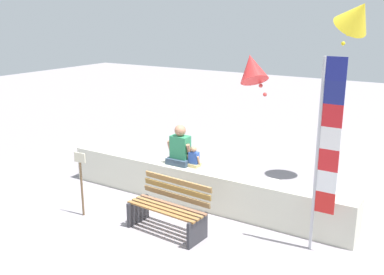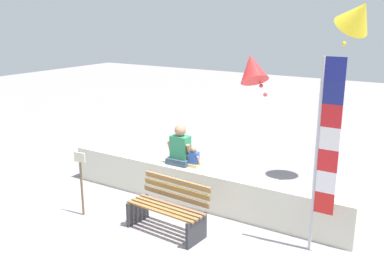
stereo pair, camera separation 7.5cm
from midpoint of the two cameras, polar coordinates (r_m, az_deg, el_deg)
name	(u,v)px [view 1 (the left image)]	position (r m, az deg, el deg)	size (l,w,h in m)	color
ground_plane	(169,223)	(8.06, -3.20, -11.01)	(40.00, 40.00, 0.00)	gray
seawall_ledge	(198,186)	(8.67, 0.57, -6.33)	(6.03, 0.51, 0.74)	beige
park_bench	(169,209)	(7.65, -3.27, -9.19)	(1.45, 0.70, 0.88)	olive
person_adult	(180,149)	(8.71, -1.77, -1.47)	(0.52, 0.38, 0.80)	#2F4154
person_child	(194,159)	(8.60, -0.02, -2.75)	(0.27, 0.20, 0.42)	tan
flag_banner	(325,146)	(6.82, 16.48, -1.12)	(0.35, 0.05, 3.04)	#B7B7BC
kite_yellow	(357,15)	(9.60, 20.33, 14.58)	(1.16, 1.11, 1.02)	yellow
kite_red	(252,68)	(8.71, 7.53, 8.91)	(0.92, 0.90, 0.95)	red
sign_post	(81,179)	(8.33, -14.37, -5.16)	(0.24, 0.05, 1.22)	brown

